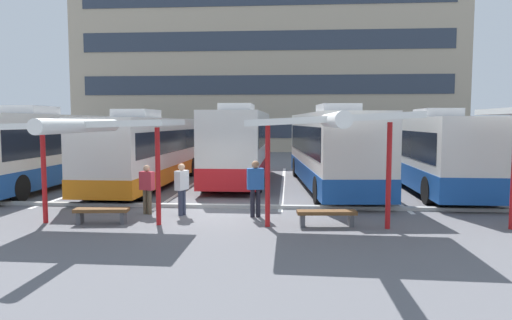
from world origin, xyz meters
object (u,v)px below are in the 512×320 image
(coach_bus_0, at_px, (50,149))
(coach_bus_3, at_px, (331,150))
(coach_bus_2, at_px, (240,146))
(bench_2, at_px, (102,212))
(waiting_passenger_1, at_px, (147,186))
(waiting_passenger_2, at_px, (182,186))
(coach_bus_1, at_px, (148,151))
(waiting_shelter_1, at_px, (95,127))
(waiting_passenger_0, at_px, (255,184))
(bench_3, at_px, (327,215))
(waiting_shelter_2, at_px, (329,122))
(coach_bus_4, at_px, (426,152))

(coach_bus_0, bearing_deg, coach_bus_3, 0.34)
(coach_bus_2, height_order, bench_2, coach_bus_2)
(waiting_passenger_1, bearing_deg, waiting_passenger_2, -5.64)
(coach_bus_1, xyz_separation_m, coach_bus_2, (4.02, 1.82, 0.13))
(coach_bus_2, bearing_deg, waiting_passenger_2, -96.66)
(waiting_shelter_1, xyz_separation_m, bench_2, (-0.00, 0.26, -2.46))
(waiting_shelter_1, relative_size, waiting_passenger_0, 2.60)
(coach_bus_1, xyz_separation_m, bench_2, (1.03, -7.70, -1.27))
(bench_3, relative_size, waiting_passenger_1, 1.08)
(bench_2, xyz_separation_m, waiting_passenger_1, (0.89, 1.45, 0.56))
(waiting_shelter_1, height_order, bench_3, waiting_shelter_1)
(coach_bus_0, bearing_deg, coach_bus_2, 11.40)
(waiting_passenger_2, bearing_deg, coach_bus_3, 51.23)
(coach_bus_3, bearing_deg, coach_bus_1, -179.00)
(coach_bus_1, xyz_separation_m, waiting_passenger_2, (3.07, -6.35, -0.66))
(bench_3, height_order, waiting_passenger_2, waiting_passenger_2)
(waiting_shelter_2, height_order, waiting_passenger_2, waiting_shelter_2)
(waiting_shelter_1, bearing_deg, coach_bus_0, 125.32)
(coach_bus_2, height_order, coach_bus_4, coach_bus_2)
(coach_bus_0, xyz_separation_m, coach_bus_2, (8.68, 1.75, 0.07))
(waiting_passenger_2, bearing_deg, coach_bus_2, 83.34)
(waiting_shelter_2, height_order, waiting_passenger_0, waiting_shelter_2)
(coach_bus_3, bearing_deg, bench_3, -95.98)
(waiting_shelter_1, relative_size, bench_2, 2.89)
(coach_bus_0, relative_size, bench_2, 7.70)
(waiting_passenger_1, bearing_deg, bench_2, -121.41)
(coach_bus_0, xyz_separation_m, bench_3, (12.14, -7.64, -1.32))
(coach_bus_2, distance_m, coach_bus_4, 8.61)
(coach_bus_0, height_order, waiting_passenger_2, coach_bus_0)
(waiting_shelter_1, relative_size, waiting_passenger_2, 2.77)
(coach_bus_2, distance_m, waiting_shelter_2, 10.46)
(waiting_shelter_2, bearing_deg, waiting_passenger_2, 159.78)
(coach_bus_3, xyz_separation_m, waiting_passenger_0, (-2.90, -6.59, -0.67))
(coach_bus_1, xyz_separation_m, coach_bus_3, (8.29, 0.14, 0.09))
(waiting_passenger_1, height_order, waiting_passenger_2, waiting_passenger_2)
(coach_bus_0, bearing_deg, waiting_shelter_2, -33.55)
(waiting_shelter_1, bearing_deg, waiting_shelter_2, -0.18)
(coach_bus_4, bearing_deg, waiting_passenger_1, -147.10)
(coach_bus_3, relative_size, bench_2, 7.45)
(coach_bus_2, distance_m, waiting_passenger_0, 8.41)
(coach_bus_3, distance_m, waiting_shelter_1, 10.93)
(waiting_shelter_1, bearing_deg, waiting_passenger_0, 19.15)
(coach_bus_1, relative_size, waiting_shelter_2, 2.10)
(coach_bus_3, relative_size, waiting_shelter_2, 2.26)
(coach_bus_3, height_order, waiting_shelter_1, coach_bus_3)
(waiting_shelter_1, distance_m, bench_3, 6.91)
(waiting_passenger_0, bearing_deg, waiting_passenger_2, 177.71)
(coach_bus_4, bearing_deg, bench_3, -121.71)
(coach_bus_3, relative_size, waiting_passenger_2, 7.16)
(coach_bus_2, height_order, bench_3, coach_bus_2)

